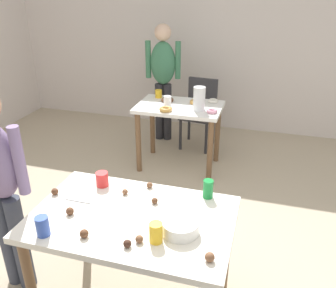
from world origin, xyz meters
name	(u,v)px	position (x,y,z in m)	size (l,w,h in m)	color
ground_plane	(164,285)	(0.00, 0.00, 0.00)	(6.40, 6.40, 0.00)	tan
wall_back	(232,37)	(0.00, 3.20, 1.30)	(6.40, 0.10, 2.60)	silver
dining_table_near	(133,229)	(-0.12, -0.22, 0.65)	(1.19, 0.76, 0.75)	silver
dining_table_far	(179,117)	(-0.36, 1.80, 0.61)	(0.93, 0.61, 0.75)	white
chair_far_table	(200,109)	(-0.26, 2.46, 0.50)	(0.44, 0.44, 0.87)	#2D2D33
person_girl_near	(0,179)	(-1.00, -0.25, 0.87)	(0.45, 0.23, 1.46)	#383D4C
person_adult_far	(163,73)	(-0.76, 2.50, 0.91)	(0.46, 0.24, 1.52)	#28282D
mixing_bowl	(180,227)	(0.19, -0.29, 0.79)	(0.21, 0.21, 0.07)	white
soda_can	(208,189)	(0.27, 0.10, 0.81)	(0.07, 0.07, 0.12)	#198438
fork_near	(78,201)	(-0.50, -0.18, 0.75)	(0.17, 0.02, 0.01)	silver
cup_near_0	(43,226)	(-0.52, -0.52, 0.81)	(0.07, 0.07, 0.12)	#3351B2
cup_near_1	(102,179)	(-0.44, 0.04, 0.80)	(0.08, 0.08, 0.10)	red
cup_near_2	(156,233)	(0.08, -0.40, 0.81)	(0.07, 0.07, 0.11)	yellow
cake_ball_0	(55,192)	(-0.68, -0.15, 0.77)	(0.04, 0.04, 0.04)	brown
cake_ball_1	(150,185)	(-0.12, 0.10, 0.77)	(0.04, 0.04, 0.04)	brown
cake_ball_2	(125,192)	(-0.25, -0.02, 0.77)	(0.04, 0.04, 0.04)	brown
cake_ball_3	(70,211)	(-0.48, -0.32, 0.77)	(0.05, 0.05, 0.05)	brown
cake_ball_4	(210,257)	(0.38, -0.47, 0.77)	(0.05, 0.05, 0.05)	brown
cake_ball_5	(155,201)	(-0.03, -0.07, 0.77)	(0.04, 0.04, 0.04)	brown
cake_ball_6	(138,239)	(0.00, -0.43, 0.77)	(0.04, 0.04, 0.04)	brown
cake_ball_7	(127,244)	(-0.05, -0.48, 0.77)	(0.04, 0.04, 0.04)	#3D2319
cake_ball_8	(84,234)	(-0.30, -0.48, 0.77)	(0.05, 0.05, 0.05)	brown
pitcher_far	(199,99)	(-0.12, 1.71, 0.88)	(0.13, 0.13, 0.25)	white
cup_far_0	(159,94)	(-0.66, 2.00, 0.80)	(0.08, 0.08, 0.09)	yellow
cup_far_1	(167,101)	(-0.48, 1.73, 0.81)	(0.08, 0.08, 0.11)	white
donut_far_0	(166,109)	(-0.45, 1.58, 0.77)	(0.14, 0.14, 0.04)	gold
donut_far_1	(196,102)	(-0.20, 1.91, 0.77)	(0.13, 0.13, 0.04)	gold
donut_far_2	(213,101)	(-0.02, 2.01, 0.77)	(0.11, 0.11, 0.03)	white
donut_far_3	(212,111)	(0.02, 1.66, 0.77)	(0.11, 0.11, 0.03)	pink
donut_far_4	(167,100)	(-0.52, 1.89, 0.77)	(0.14, 0.14, 0.04)	brown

